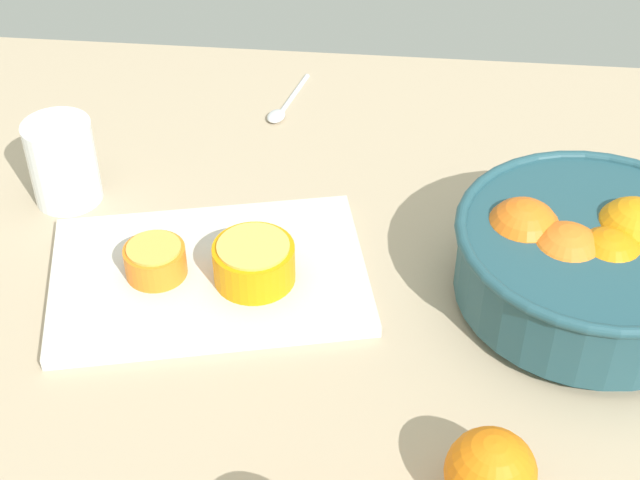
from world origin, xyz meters
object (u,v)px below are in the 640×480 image
(cutting_board, at_px, (209,275))
(spoon, at_px, (284,106))
(orange_half_1, at_px, (254,262))
(second_glass, at_px, (64,166))
(loose_orange_4, at_px, (490,473))
(orange_half_0, at_px, (155,260))
(fruit_bowl, at_px, (591,261))

(cutting_board, height_order, spoon, cutting_board)
(orange_half_1, bearing_deg, spoon, 92.62)
(second_glass, xyz_separation_m, cutting_board, (0.19, -0.13, -0.04))
(spoon, bearing_deg, loose_orange_4, -67.51)
(second_glass, height_order, spoon, second_glass)
(orange_half_1, relative_size, loose_orange_4, 1.11)
(orange_half_0, xyz_separation_m, spoon, (0.09, 0.36, -0.03))
(cutting_board, relative_size, orange_half_0, 5.13)
(cutting_board, bearing_deg, orange_half_1, -9.20)
(cutting_board, height_order, orange_half_0, orange_half_0)
(orange_half_1, xyz_separation_m, spoon, (-0.02, 0.36, -0.03))
(second_glass, distance_m, orange_half_0, 0.19)
(orange_half_1, bearing_deg, cutting_board, 170.80)
(second_glass, xyz_separation_m, loose_orange_4, (0.47, -0.38, -0.01))
(second_glass, relative_size, cutting_board, 0.31)
(cutting_board, distance_m, loose_orange_4, 0.38)
(fruit_bowl, xyz_separation_m, second_glass, (-0.58, 0.12, -0.01))
(loose_orange_4, bearing_deg, fruit_bowl, 67.35)
(cutting_board, distance_m, orange_half_0, 0.06)
(second_glass, height_order, orange_half_1, second_glass)
(orange_half_1, bearing_deg, loose_orange_4, -46.20)
(fruit_bowl, relative_size, spoon, 2.07)
(cutting_board, bearing_deg, second_glass, 146.41)
(orange_half_0, height_order, orange_half_1, orange_half_1)
(orange_half_1, bearing_deg, orange_half_0, -179.03)
(fruit_bowl, bearing_deg, loose_orange_4, -112.65)
(fruit_bowl, bearing_deg, spoon, 136.13)
(orange_half_1, bearing_deg, second_glass, 150.77)
(orange_half_0, distance_m, loose_orange_4, 0.41)
(fruit_bowl, distance_m, orange_half_0, 0.44)
(second_glass, bearing_deg, cutting_board, -33.59)
(orange_half_0, bearing_deg, orange_half_1, 0.97)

